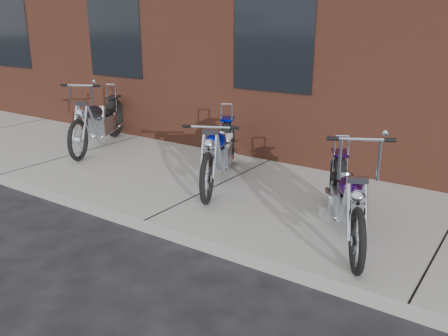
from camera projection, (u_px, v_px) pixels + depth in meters
The scene contains 5 objects.
ground at pixel (145, 232), 5.60m from camera, with size 120.00×120.00×0.00m, color black.
sidewalk at pixel (218, 190), 6.75m from camera, with size 22.00×3.00×0.15m, color #A1A1A1.
chopper_purple at pixel (346, 200), 5.10m from camera, with size 1.12×1.99×1.23m.
chopper_blue at pixel (219, 153), 6.78m from camera, with size 1.08×2.16×1.02m.
chopper_third at pixel (99, 123), 8.63m from camera, with size 1.18×2.22×1.23m.
Camera 1 is at (3.66, -3.68, 2.42)m, focal length 38.00 mm.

